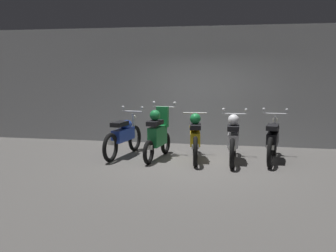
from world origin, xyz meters
TOP-DOWN VIEW (x-y plane):
  - ground_plane at (0.00, 0.00)m, footprint 80.00×80.00m
  - back_wall at (0.00, 2.51)m, footprint 16.00×0.30m
  - motorbike_slot_0 at (-1.71, 0.52)m, footprint 0.58×1.94m
  - motorbike_slot_1 at (-0.85, 0.39)m, footprint 0.59×1.68m
  - motorbike_slot_2 at (-0.00, 0.43)m, footprint 0.56×1.94m
  - motorbike_slot_3 at (0.86, 0.40)m, footprint 0.59×1.95m
  - motorbike_slot_4 at (1.72, 0.65)m, footprint 0.59×1.94m

SIDE VIEW (x-z plane):
  - ground_plane at x=0.00m, z-range 0.00..0.00m
  - motorbike_slot_0 at x=-1.71m, z-range -0.08..1.07m
  - motorbike_slot_4 at x=1.72m, z-range -0.08..1.07m
  - motorbike_slot_2 at x=0.00m, z-range -0.02..1.07m
  - motorbike_slot_3 at x=0.86m, z-range -0.05..1.10m
  - motorbike_slot_1 at x=-0.85m, z-range -0.08..1.21m
  - back_wall at x=0.00m, z-range 0.00..3.19m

